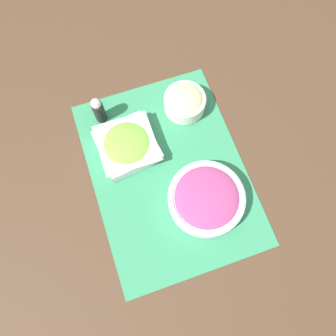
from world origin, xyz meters
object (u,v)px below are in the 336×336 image
object	(u,v)px
onion_bowl	(206,198)
cucumber_bowl	(185,101)
pepper_shaker	(99,110)
lettuce_bowl	(127,145)

from	to	relation	value
onion_bowl	cucumber_bowl	xyz separation A→B (m)	(-0.29, 0.04, 0.00)
onion_bowl	pepper_shaker	size ratio (longest dim) A/B	2.03
onion_bowl	cucumber_bowl	distance (m)	0.29
onion_bowl	lettuce_bowl	xyz separation A→B (m)	(-0.21, -0.15, -0.01)
pepper_shaker	lettuce_bowl	bearing A→B (deg)	20.97
onion_bowl	lettuce_bowl	size ratio (longest dim) A/B	1.18
onion_bowl	cucumber_bowl	bearing A→B (deg)	171.15
onion_bowl	lettuce_bowl	world-z (taller)	onion_bowl
onion_bowl	cucumber_bowl	size ratio (longest dim) A/B	1.67
onion_bowl	pepper_shaker	bearing A→B (deg)	-149.28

